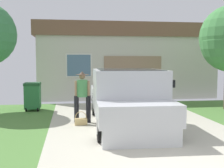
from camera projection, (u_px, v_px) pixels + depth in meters
pickup_truck at (127, 100)px, 8.55m from camera, size 2.20×5.39×1.70m
person_with_hat at (82, 94)px, 9.00m from camera, size 0.52×0.40×1.62m
handbag at (81, 121)px, 8.74m from camera, size 0.38×0.21×0.41m
house_with_garage at (122, 61)px, 16.53m from camera, size 9.38×5.49×3.82m
wheeled_trash_bin at (33, 95)px, 11.21m from camera, size 0.60×0.72×1.09m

